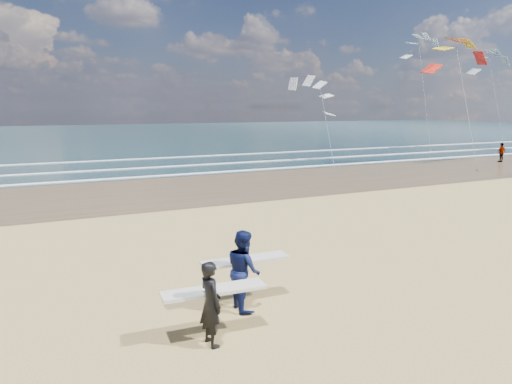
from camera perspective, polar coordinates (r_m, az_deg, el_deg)
name	(u,v)px	position (r m, az deg, el deg)	size (l,w,h in m)	color
wet_sand_strip	(380,172)	(35.18, 15.20, 2.41)	(220.00, 12.00, 0.01)	brown
ocean	(181,134)	(83.83, -9.35, 7.19)	(220.00, 100.00, 0.02)	#183236
foam_breakers	(309,158)	(43.33, 6.60, 4.25)	(220.00, 11.70, 0.05)	white
surfer_near	(211,302)	(9.55, -5.63, -13.47)	(2.23, 1.02, 1.78)	black
surfer_far	(244,269)	(11.04, -1.55, -9.62)	(2.21, 1.12, 1.94)	#0C1444
beachgoer_1	(501,152)	(45.57, 28.34, 4.37)	(1.00, 0.41, 1.70)	brown
kite_0	(463,85)	(40.45, 24.44, 12.13)	(6.48, 4.81, 11.35)	slate
kite_1	(325,114)	(39.64, 8.61, 9.61)	(5.32, 4.68, 7.72)	slate
kite_2	(494,88)	(58.22, 27.63, 11.39)	(6.08, 4.77, 12.15)	slate
kite_5	(423,83)	(55.81, 20.17, 12.62)	(5.46, 4.70, 13.73)	slate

